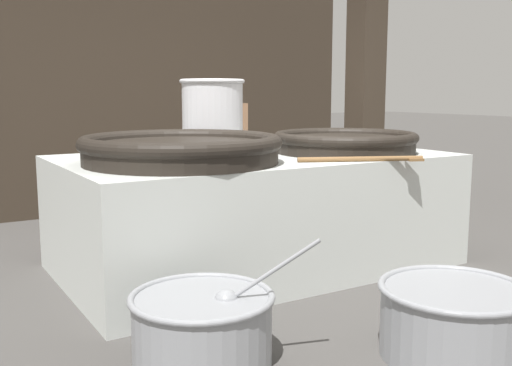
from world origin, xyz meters
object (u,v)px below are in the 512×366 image
object	(u,v)px
giant_wok_near	(181,148)
giant_wok_far	(345,142)
stock_pot	(213,113)
cook	(232,150)
prep_bowl_meat	(454,318)
prep_bowl_vegetables	(202,325)

from	to	relation	value
giant_wok_near	giant_wok_far	distance (m)	1.58
giant_wok_far	stock_pot	distance (m)	1.25
cook	prep_bowl_meat	distance (m)	3.55
giant_wok_near	cook	size ratio (longest dim) A/B	0.94
giant_wok_near	prep_bowl_vegetables	bearing A→B (deg)	-109.78
prep_bowl_meat	giant_wok_far	bearing A→B (deg)	68.24
cook	prep_bowl_vegetables	size ratio (longest dim) A/B	1.71
prep_bowl_vegetables	prep_bowl_meat	size ratio (longest dim) A/B	1.10
giant_wok_near	cook	bearing A→B (deg)	49.96
giant_wok_far	prep_bowl_meat	size ratio (longest dim) A/B	1.48
giant_wok_near	giant_wok_far	size ratio (longest dim) A/B	1.20
giant_wok_near	prep_bowl_vegetables	xyz separation A→B (m)	(-0.47, -1.31, -0.86)
cook	stock_pot	bearing A→B (deg)	56.02
giant_wok_near	cook	xyz separation A→B (m)	(1.26, 1.50, -0.21)
giant_wok_near	stock_pot	distance (m)	1.11
cook	giant_wok_near	bearing A→B (deg)	56.28
giant_wok_far	prep_bowl_vegetables	size ratio (longest dim) A/B	1.34
giant_wok_far	cook	distance (m)	1.56
giant_wok_near	prep_bowl_meat	size ratio (longest dim) A/B	1.77
stock_pot	prep_bowl_meat	bearing A→B (deg)	-87.65
stock_pot	prep_bowl_meat	world-z (taller)	stock_pot
prep_bowl_vegetables	prep_bowl_meat	bearing A→B (deg)	-27.02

